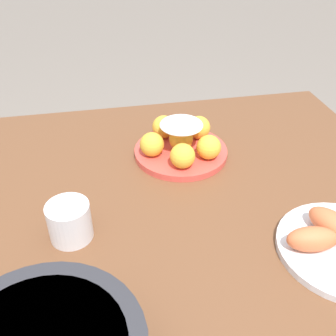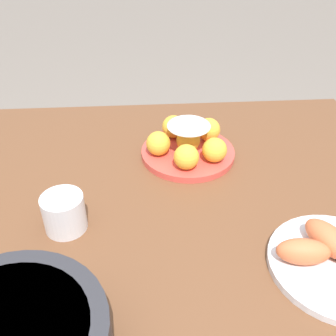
# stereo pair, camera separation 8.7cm
# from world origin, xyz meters

# --- Properties ---
(dining_table) EXTENTS (1.22, 1.02, 0.74)m
(dining_table) POSITION_xyz_m (0.00, 0.00, 0.65)
(dining_table) COLOR brown
(dining_table) RESTS_ON ground_plane
(cake_plate) EXTENTS (0.23, 0.23, 0.10)m
(cake_plate) POSITION_xyz_m (-0.11, -0.21, 0.78)
(cake_plate) COLOR #E04C42
(cake_plate) RESTS_ON dining_table
(cup_far) EXTENTS (0.08, 0.08, 0.08)m
(cup_far) POSITION_xyz_m (0.16, 0.02, 0.78)
(cup_far) COLOR white
(cup_far) RESTS_ON dining_table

